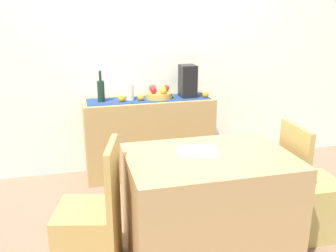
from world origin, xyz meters
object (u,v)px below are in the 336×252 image
at_px(coffee_maker, 188,81).
at_px(open_book, 197,151).
at_px(ceramic_vase, 130,92).
at_px(chair_by_corner, 308,202).
at_px(fruit_bowl, 159,95).
at_px(sideboard_console, 149,137).
at_px(chair_near_window, 91,233).
at_px(dining_table, 208,204).
at_px(wine_bottle, 101,91).

distance_m(coffee_maker, open_book, 1.41).
height_order(ceramic_vase, chair_by_corner, ceramic_vase).
bearing_deg(fruit_bowl, ceramic_vase, 180.00).
distance_m(sideboard_console, fruit_bowl, 0.46).
relative_size(fruit_bowl, chair_near_window, 0.30).
distance_m(open_book, chair_near_window, 0.91).
height_order(ceramic_vase, dining_table, ceramic_vase).
relative_size(ceramic_vase, dining_table, 0.14).
height_order(fruit_bowl, open_book, fruit_bowl).
relative_size(ceramic_vase, chair_by_corner, 0.18).
height_order(sideboard_console, coffee_maker, coffee_maker).
distance_m(sideboard_console, dining_table, 1.43).
bearing_deg(open_book, chair_by_corner, 6.77).
distance_m(fruit_bowl, open_book, 1.35).
bearing_deg(chair_near_window, coffee_maker, 52.08).
relative_size(coffee_maker, chair_by_corner, 0.37).
relative_size(chair_near_window, chair_by_corner, 1.00).
bearing_deg(chair_by_corner, dining_table, -179.95).
distance_m(sideboard_console, open_book, 1.39).
bearing_deg(dining_table, ceramic_vase, 102.91).
distance_m(fruit_bowl, wine_bottle, 0.59).
relative_size(sideboard_console, ceramic_vase, 8.19).
relative_size(sideboard_console, chair_by_corner, 1.48).
bearing_deg(coffee_maker, fruit_bowl, 180.00).
bearing_deg(dining_table, open_book, 131.49).
height_order(ceramic_vase, open_book, ceramic_vase).
xyz_separation_m(sideboard_console, open_book, (0.07, -1.35, 0.34)).
bearing_deg(chair_near_window, sideboard_console, 63.97).
bearing_deg(coffee_maker, chair_by_corner, -68.81).
relative_size(sideboard_console, wine_bottle, 4.28).
bearing_deg(sideboard_console, fruit_bowl, 0.00).
bearing_deg(chair_near_window, wine_bottle, 81.35).
xyz_separation_m(open_book, chair_near_window, (-0.77, -0.08, -0.48)).
xyz_separation_m(chair_near_window, chair_by_corner, (1.66, 0.00, 0.00)).
distance_m(fruit_bowl, dining_table, 1.51).
distance_m(sideboard_console, coffee_maker, 0.71).
distance_m(coffee_maker, chair_near_window, 1.95).
height_order(coffee_maker, open_book, coffee_maker).
relative_size(fruit_bowl, chair_by_corner, 0.30).
height_order(wine_bottle, open_book, wine_bottle).
bearing_deg(coffee_maker, wine_bottle, 180.00).
bearing_deg(fruit_bowl, chair_near_window, -119.40).
height_order(open_book, chair_near_window, chair_near_window).
bearing_deg(chair_near_window, dining_table, 0.27).
distance_m(sideboard_console, chair_near_window, 1.60).
xyz_separation_m(ceramic_vase, chair_by_corner, (1.16, -1.42, -0.64)).
height_order(sideboard_console, chair_by_corner, chair_by_corner).
distance_m(ceramic_vase, open_book, 1.38).
relative_size(wine_bottle, dining_table, 0.27).
bearing_deg(wine_bottle, chair_by_corner, -44.53).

